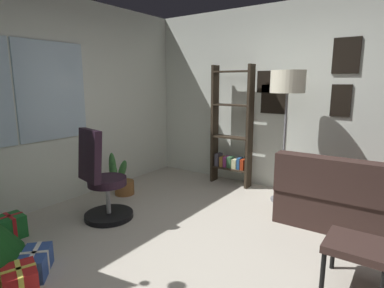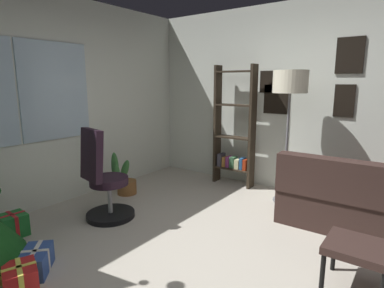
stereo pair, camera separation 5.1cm
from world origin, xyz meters
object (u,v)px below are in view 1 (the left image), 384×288
gift_box_gold (20,266)px  office_chair (102,185)px  gift_box_green (10,227)px  floor_lamp (287,89)px  bookshelf (231,133)px  gift_box_blue (35,263)px  potted_plant (121,180)px  gift_box_red (20,281)px  couch (375,202)px  footstool (357,249)px

gift_box_gold → office_chair: office_chair is taller
gift_box_green → floor_lamp: (2.60, -1.91, 1.38)m
gift_box_gold → bookshelf: 3.22m
floor_lamp → gift_box_gold: bearing=158.0°
gift_box_blue → potted_plant: (1.70, 0.84, 0.12)m
gift_box_red → gift_box_gold: (0.11, 0.23, -0.01)m
gift_box_green → couch: bearing=-50.9°
gift_box_blue → floor_lamp: bearing=-21.4°
footstool → office_chair: office_chair is taller
floor_lamp → potted_plant: (-1.09, 1.93, -1.28)m
footstool → gift_box_gold: (-1.42, 2.26, -0.23)m
gift_box_red → floor_lamp: size_ratio=0.20×
gift_box_blue → bookshelf: bearing=-3.4°
gift_box_blue → office_chair: office_chair is taller
gift_box_blue → couch: bearing=-39.7°
couch → office_chair: office_chair is taller
gift_box_green → floor_lamp: size_ratio=0.15×
footstool → office_chair: 2.59m
couch → footstool: couch is taller
couch → footstool: size_ratio=3.88×
gift_box_blue → office_chair: size_ratio=0.37×
office_chair → gift_box_blue: bearing=-159.5°
footstool → potted_plant: 3.05m
gift_box_green → office_chair: office_chair is taller
gift_box_green → floor_lamp: floor_lamp is taller
gift_box_gold → gift_box_blue: gift_box_blue is taller
couch → gift_box_blue: size_ratio=4.34×
gift_box_blue → bookshelf: bookshelf is taller
potted_plant → office_chair: bearing=-146.2°
gift_box_green → gift_box_blue: bearing=-103.0°
gift_box_green → gift_box_blue: 0.84m
office_chair → floor_lamp: size_ratio=0.63×
bookshelf → gift_box_gold: bearing=175.4°
footstool → gift_box_blue: footstool is taller
footstool → bookshelf: size_ratio=0.25×
footstool → gift_box_gold: size_ratio=1.22×
gift_box_blue → bookshelf: 3.12m
gift_box_red → office_chair: (1.22, 0.54, 0.31)m
footstool → gift_box_blue: (-1.33, 2.19, -0.23)m
couch → office_chair: 3.04m
bookshelf → potted_plant: bearing=142.7°
gift_box_red → office_chair: bearing=23.8°
footstool → gift_box_blue: bearing=121.3°
gift_box_red → couch: bearing=-35.6°
gift_box_gold → floor_lamp: 3.40m
footstool → office_chair: bearing=96.8°
gift_box_gold → gift_box_red: bearing=-116.0°
office_chair → potted_plant: size_ratio=1.71×
bookshelf → couch: bearing=-101.3°
gift_box_gold → potted_plant: bearing=23.2°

